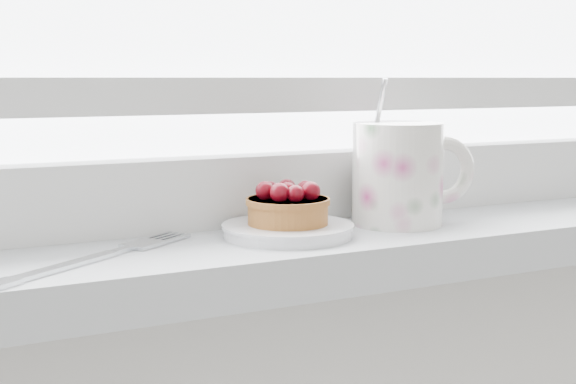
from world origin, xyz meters
TOP-DOWN VIEW (x-y plane):
  - saucer at (0.01, 1.88)m, footprint 0.12×0.12m
  - raspberry_tart at (0.01, 1.88)m, footprint 0.08×0.08m
  - floral_mug at (0.14, 1.89)m, footprint 0.14×0.11m
  - fork at (-0.17, 1.87)m, footprint 0.20×0.14m

SIDE VIEW (x-z plane):
  - fork at x=-0.17m, z-range 0.94..0.94m
  - saucer at x=0.01m, z-range 0.94..0.95m
  - raspberry_tart at x=0.01m, z-range 0.95..0.99m
  - floral_mug at x=0.14m, z-range 0.92..1.07m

